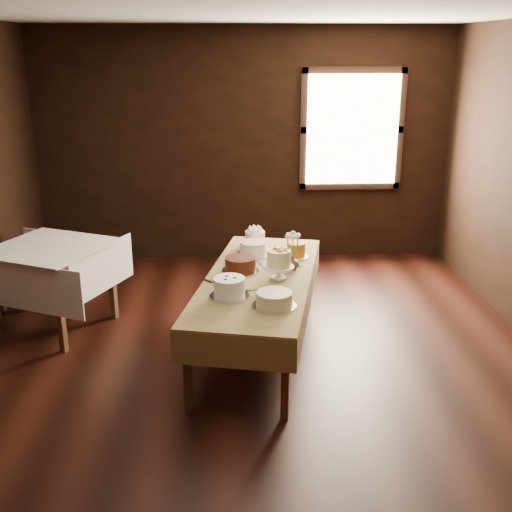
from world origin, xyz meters
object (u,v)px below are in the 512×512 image
object	(u,v)px
cake_server_c	(262,264)
cake_server_d	(296,267)
cake_server_b	(285,295)
cake_server_e	(218,285)
cake_meringue	(255,239)
cake_lattice	(253,249)
cake_flowers	(279,266)
cake_caramel	(296,251)
side_table	(50,256)
flower_vase	(292,262)
cake_cream	(274,300)
display_table	(259,282)
cake_server_a	(258,290)
cake_swirl	(229,288)
cake_chocolate	(240,265)

from	to	relation	value
cake_server_c	cake_server_d	size ratio (longest dim) A/B	1.00
cake_server_b	cake_server_e	bearing A→B (deg)	-129.71
cake_meringue	cake_lattice	world-z (taller)	cake_meringue
cake_flowers	cake_server_b	bearing A→B (deg)	-87.35
cake_caramel	cake_server_c	size ratio (longest dim) A/B	0.99
cake_server_d	cake_server_e	distance (m)	0.80
side_table	cake_server_d	xyz separation A→B (m)	(2.24, -0.35, -0.02)
side_table	cake_server_b	world-z (taller)	side_table
flower_vase	cake_meringue	bearing A→B (deg)	112.98
cake_cream	cake_flowers	bearing A→B (deg)	81.93
cake_caramel	cake_server_b	distance (m)	0.95
cake_server_b	side_table	bearing A→B (deg)	-129.48
cake_flowers	cake_server_e	world-z (taller)	cake_flowers
cake_meringue	cake_server_c	distance (m)	0.57
cake_server_d	flower_vase	xyz separation A→B (m)	(-0.04, -0.05, 0.06)
display_table	side_table	bearing A→B (deg)	163.38
cake_caramel	cake_server_a	size ratio (longest dim) A/B	0.99
cake_swirl	cake_flowers	bearing A→B (deg)	41.80
cake_server_e	cake_flowers	bearing A→B (deg)	60.57
side_table	cake_server_e	size ratio (longest dim) A/B	5.29
cake_lattice	cake_server_e	xyz separation A→B (m)	(-0.33, -0.76, -0.05)
cake_meringue	cake_caramel	bearing A→B (deg)	-46.18
cake_cream	cake_server_d	world-z (taller)	cake_cream
side_table	cake_caramel	size ratio (longest dim) A/B	5.35
cake_caramel	cake_cream	world-z (taller)	cake_caramel
cake_swirl	cake_server_a	bearing A→B (deg)	29.40
cake_lattice	cake_server_e	size ratio (longest dim) A/B	1.41
cake_meringue	cake_server_e	size ratio (longest dim) A/B	0.95
cake_chocolate	display_table	bearing A→B (deg)	-42.10
cake_meringue	cake_lattice	distance (m)	0.28
cake_lattice	cake_server_d	bearing A→B (deg)	-44.52
cake_caramel	cake_server_d	xyz separation A→B (m)	(-0.03, -0.26, -0.06)
cake_server_e	cake_caramel	bearing A→B (deg)	90.32
cake_server_e	cake_server_d	bearing A→B (deg)	77.91
flower_vase	cake_caramel	bearing A→B (deg)	77.81
cake_flowers	cake_swirl	world-z (taller)	cake_flowers
cake_swirl	cake_server_a	size ratio (longest dim) A/B	1.37
cake_cream	cake_server_d	distance (m)	0.91
cake_chocolate	flower_vase	bearing A→B (deg)	3.87
side_table	cake_lattice	bearing A→B (deg)	0.27
side_table	cake_cream	bearing A→B (deg)	-31.46
cake_server_e	flower_vase	bearing A→B (deg)	75.81
display_table	cake_server_c	distance (m)	0.31
side_table	cake_caramel	distance (m)	2.28
display_table	cake_server_b	bearing A→B (deg)	-67.65
cake_chocolate	flower_vase	size ratio (longest dim) A/B	2.74
cake_swirl	display_table	bearing A→B (deg)	59.98
display_table	cake_caramel	bearing A→B (deg)	52.32
side_table	cake_flowers	bearing A→B (deg)	-17.02
cake_server_a	cake_cream	bearing A→B (deg)	-85.19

